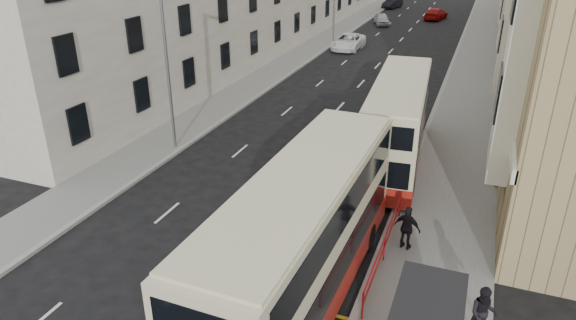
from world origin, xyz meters
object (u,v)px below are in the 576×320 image
at_px(double_decker_front, 304,240).
at_px(car_silver, 382,19).
at_px(car_red, 436,14).
at_px(double_decker_rear, 397,122).
at_px(white_van, 348,42).
at_px(street_lamp_near, 168,65).
at_px(car_dark, 393,3).
at_px(pedestrian_mid, 483,313).
at_px(pedestrian_far, 407,228).

xyz_separation_m(double_decker_front, car_silver, (-8.08, 51.18, -1.67)).
bearing_deg(car_red, double_decker_rear, 103.88).
height_order(double_decker_front, white_van, double_decker_front).
relative_size(double_decker_front, white_van, 2.20).
relative_size(street_lamp_near, car_red, 1.61).
distance_m(street_lamp_near, car_silver, 42.22).
xyz_separation_m(white_van, car_red, (5.97, 20.95, -0.02)).
bearing_deg(double_decker_rear, white_van, 105.59).
bearing_deg(double_decker_front, white_van, 104.28).
bearing_deg(car_silver, double_decker_rear, -95.91).
distance_m(double_decker_front, car_silver, 51.84).
xyz_separation_m(white_van, car_dark, (-1.11, 29.06, -0.00)).
xyz_separation_m(street_lamp_near, double_decker_front, (10.59, -9.22, -2.28)).
distance_m(pedestrian_mid, car_red, 57.83).
bearing_deg(street_lamp_near, pedestrian_mid, -29.38).
distance_m(pedestrian_mid, car_silver, 52.70).
bearing_deg(car_dark, double_decker_front, -69.35).
bearing_deg(car_red, double_decker_front, 102.33).
distance_m(pedestrian_far, car_dark, 62.78).
bearing_deg(double_decker_rear, car_red, 89.37).
relative_size(pedestrian_mid, car_dark, 0.38).
bearing_deg(double_decker_front, pedestrian_mid, 3.90).
distance_m(car_dark, car_red, 10.76).
height_order(pedestrian_far, car_silver, pedestrian_far).
distance_m(white_van, car_dark, 29.08).
distance_m(white_van, car_silver, 14.60).
bearing_deg(pedestrian_far, car_dark, -64.35).
height_order(double_decker_front, car_silver, double_decker_front).
relative_size(pedestrian_mid, pedestrian_far, 1.00).
distance_m(double_decker_front, car_dark, 66.34).
bearing_deg(car_silver, white_van, -109.57).
distance_m(double_decker_front, car_red, 57.61).
distance_m(double_decker_front, double_decker_rear, 11.80).
height_order(car_silver, car_red, car_red).
distance_m(street_lamp_near, double_decker_rear, 11.89).
height_order(pedestrian_far, white_van, pedestrian_far).
distance_m(pedestrian_far, car_red, 53.74).
xyz_separation_m(pedestrian_far, white_van, (-10.95, 32.56, -0.27)).
relative_size(double_decker_front, car_silver, 2.89).
xyz_separation_m(pedestrian_mid, white_van, (-13.71, 36.35, -0.27)).
bearing_deg(car_dark, pedestrian_far, -66.47).
relative_size(double_decker_front, pedestrian_far, 6.79).
bearing_deg(double_decker_front, car_dark, 99.63).
bearing_deg(car_silver, car_red, 29.51).
bearing_deg(double_decker_rear, car_silver, 98.10).
bearing_deg(car_red, car_dark, -38.90).
height_order(double_decker_rear, car_red, double_decker_rear).
relative_size(car_dark, car_red, 0.90).
bearing_deg(pedestrian_mid, street_lamp_near, 144.56).
xyz_separation_m(pedestrian_mid, car_dark, (-14.82, 65.41, -0.27)).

